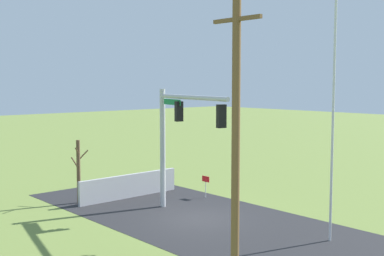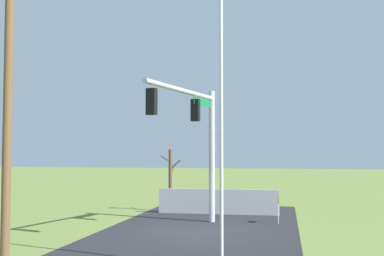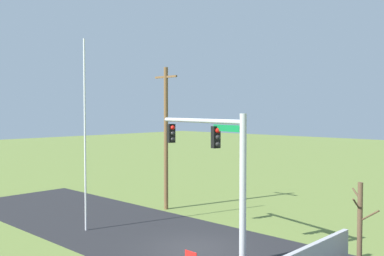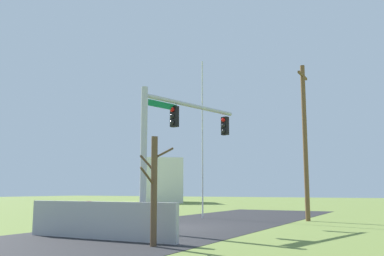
# 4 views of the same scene
# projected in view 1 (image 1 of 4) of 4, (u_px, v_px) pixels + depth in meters

# --- Properties ---
(ground_plane) EXTENTS (160.00, 160.00, 0.00)m
(ground_plane) POSITION_uv_depth(u_px,v_px,m) (198.00, 218.00, 23.48)
(ground_plane) COLOR olive
(road_surface) EXTENTS (28.00, 8.00, 0.01)m
(road_surface) POSITION_uv_depth(u_px,v_px,m) (263.00, 238.00, 20.50)
(road_surface) COLOR #232326
(road_surface) RESTS_ON ground_plane
(sidewalk_corner) EXTENTS (6.00, 6.00, 0.01)m
(sidewalk_corner) POSITION_uv_depth(u_px,v_px,m) (151.00, 203.00, 26.40)
(sidewalk_corner) COLOR #B7B5AD
(sidewalk_corner) RESTS_ON ground_plane
(retaining_fence) EXTENTS (0.20, 6.33, 1.31)m
(retaining_fence) POSITION_uv_depth(u_px,v_px,m) (130.00, 186.00, 27.65)
(retaining_fence) COLOR #A8A8AD
(retaining_fence) RESTS_ON ground_plane
(signal_mast) EXTENTS (6.22, 1.70, 6.10)m
(signal_mast) POSITION_uv_depth(u_px,v_px,m) (177.00, 128.00, 23.77)
(signal_mast) COLOR #B2B5BA
(signal_mast) RESTS_ON ground_plane
(flagpole) EXTENTS (0.10, 0.10, 9.89)m
(flagpole) POSITION_uv_depth(u_px,v_px,m) (333.00, 120.00, 19.67)
(flagpole) COLOR silver
(flagpole) RESTS_ON ground_plane
(utility_pole) EXTENTS (1.90, 0.26, 8.91)m
(utility_pole) POSITION_uv_depth(u_px,v_px,m) (236.00, 141.00, 15.14)
(utility_pole) COLOR brown
(utility_pole) RESTS_ON ground_plane
(bare_tree) EXTENTS (1.27, 1.02, 3.39)m
(bare_tree) POSITION_uv_depth(u_px,v_px,m) (79.00, 171.00, 26.29)
(bare_tree) COLOR brown
(bare_tree) RESTS_ON ground_plane
(open_sign) EXTENTS (0.56, 0.04, 1.22)m
(open_sign) POSITION_uv_depth(u_px,v_px,m) (206.00, 182.00, 27.58)
(open_sign) COLOR silver
(open_sign) RESTS_ON ground_plane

